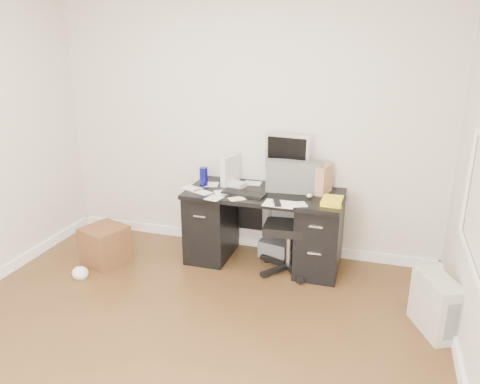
% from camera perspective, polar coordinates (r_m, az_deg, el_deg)
% --- Properties ---
extents(ground, '(4.00, 4.00, 0.00)m').
position_cam_1_polar(ground, '(3.58, -9.23, -19.41)').
color(ground, '#4E3219').
rests_on(ground, ground).
extents(room_shell, '(4.02, 4.02, 2.71)m').
position_cam_1_polar(room_shell, '(2.88, -10.11, 7.69)').
color(room_shell, beige).
rests_on(room_shell, ground).
extents(desk, '(1.50, 0.70, 0.75)m').
position_cam_1_polar(desk, '(4.63, 2.91, -4.09)').
color(desk, black).
rests_on(desk, ground).
extents(loose_papers, '(1.10, 0.60, 0.00)m').
position_cam_1_polar(loose_papers, '(4.51, 0.35, 0.07)').
color(loose_papers, white).
rests_on(loose_papers, desk).
extents(lcd_monitor, '(0.45, 0.29, 0.55)m').
position_cam_1_polar(lcd_monitor, '(4.55, 5.75, 3.74)').
color(lcd_monitor, silver).
rests_on(lcd_monitor, desk).
extents(keyboard, '(0.43, 0.19, 0.02)m').
position_cam_1_polar(keyboard, '(4.42, 0.46, -0.17)').
color(keyboard, black).
rests_on(keyboard, desk).
extents(computer_mouse, '(0.07, 0.07, 0.06)m').
position_cam_1_polar(computer_mouse, '(4.34, 8.43, -0.47)').
color(computer_mouse, silver).
rests_on(computer_mouse, desk).
extents(travel_mug, '(0.10, 0.10, 0.19)m').
position_cam_1_polar(travel_mug, '(4.67, -4.45, 1.90)').
color(travel_mug, '#14168E').
rests_on(travel_mug, desk).
extents(white_binder, '(0.18, 0.28, 0.29)m').
position_cam_1_polar(white_binder, '(4.68, -1.21, 2.67)').
color(white_binder, silver).
rests_on(white_binder, desk).
extents(magazine_file, '(0.17, 0.26, 0.27)m').
position_cam_1_polar(magazine_file, '(4.49, 10.17, 1.53)').
color(magazine_file, '#9F754D').
rests_on(magazine_file, desk).
extents(pen_cup, '(0.11, 0.11, 0.21)m').
position_cam_1_polar(pen_cup, '(4.51, 8.81, 1.22)').
color(pen_cup, '#583519').
rests_on(pen_cup, desk).
extents(yellow_book, '(0.20, 0.25, 0.04)m').
position_cam_1_polar(yellow_book, '(4.27, 11.29, -1.09)').
color(yellow_book, yellow).
rests_on(yellow_book, desk).
extents(paper_remote, '(0.28, 0.23, 0.02)m').
position_cam_1_polar(paper_remote, '(4.19, 4.82, -1.31)').
color(paper_remote, white).
rests_on(paper_remote, desk).
extents(office_chair, '(0.64, 0.64, 1.05)m').
position_cam_1_polar(office_chair, '(4.45, 6.13, -3.38)').
color(office_chair, '#555754').
rests_on(office_chair, ground).
extents(pc_tower, '(0.37, 0.49, 0.45)m').
position_cam_1_polar(pc_tower, '(3.98, 22.75, -12.56)').
color(pc_tower, '#B5B1A3').
rests_on(pc_tower, ground).
extents(shopping_bag, '(0.32, 0.30, 0.36)m').
position_cam_1_polar(shopping_bag, '(4.15, 22.02, -11.78)').
color(shopping_bag, white).
rests_on(shopping_bag, ground).
extents(wicker_basket, '(0.48, 0.48, 0.38)m').
position_cam_1_polar(wicker_basket, '(4.90, -16.10, -6.22)').
color(wicker_basket, '#512D18').
rests_on(wicker_basket, ground).
extents(desk_printer, '(0.35, 0.31, 0.18)m').
position_cam_1_polar(desk_printer, '(4.89, 4.42, -6.80)').
color(desk_printer, slate).
rests_on(desk_printer, ground).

